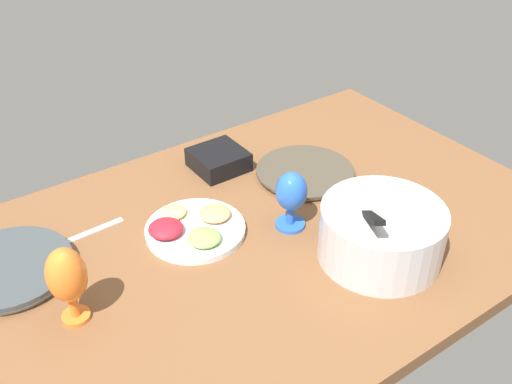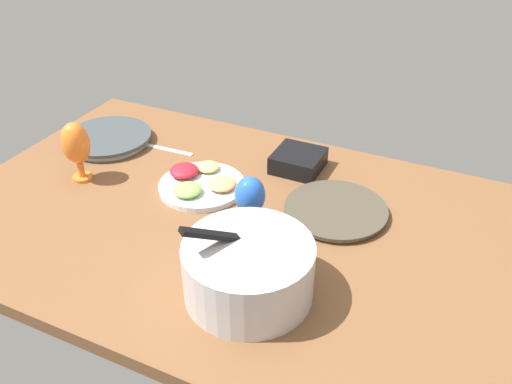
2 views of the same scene
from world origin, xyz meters
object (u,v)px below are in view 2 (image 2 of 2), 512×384
Objects in this scene: dinner_plate_left at (336,210)px; fruit_platter at (200,183)px; square_bowl_black at (298,160)px; mixing_bowl at (248,268)px; hurricane_glass_blue at (250,199)px; hurricane_glass_orange at (76,145)px; dinner_plate_right at (108,138)px.

fruit_platter reaches higher than dinner_plate_left.
square_bowl_black is at bearing -44.47° from dinner_plate_left.
mixing_bowl is 24.52cm from hurricane_glass_blue.
square_bowl_black is (-22.52, -23.17, 1.51)cm from fruit_platter.
hurricane_glass_blue is at bearing 41.86° from dinner_plate_left.
mixing_bowl is at bearing 161.39° from hurricane_glass_orange.
dinner_plate_left is 26.29cm from square_bowl_black.
fruit_platter is 26.78cm from hurricane_glass_blue.
dinner_plate_left is 40.38cm from mixing_bowl.
dinner_plate_right is 1.56× the size of hurricane_glass_orange.
hurricane_glass_orange reaches higher than hurricane_glass_blue.
square_bowl_black is at bearing -90.11° from hurricane_glass_blue.
fruit_platter is at bearing -28.13° from hurricane_glass_blue.
hurricane_glass_blue is 58.38cm from hurricane_glass_orange.
hurricane_glass_blue reaches higher than dinner_plate_left.
fruit_platter is 38.90cm from hurricane_glass_orange.
mixing_bowl reaches higher than hurricane_glass_orange.
dinner_plate_right is 44.97cm from fruit_platter.
dinner_plate_left is 79.47cm from hurricane_glass_orange.
dinner_plate_right is at bearing 10.06° from square_bowl_black.
hurricane_glass_blue is 0.86× the size of hurricane_glass_orange.
dinner_plate_right is 67.07cm from square_bowl_black.
hurricane_glass_blue is at bearing 179.03° from hurricane_glass_orange.
square_bowl_black is (10.20, -57.29, -4.30)cm from mixing_bowl.
dinner_plate_right is at bearing -30.88° from mixing_bowl.
fruit_platter is 1.59× the size of hurricane_glass_blue.
hurricane_glass_blue is at bearing 151.87° from fruit_platter.
square_bowl_black is (-66.02, -11.72, 1.65)cm from dinner_plate_right.
mixing_bowl is 47.64cm from fruit_platter.
fruit_platter is at bearing 6.66° from dinner_plate_left.
hurricane_glass_blue reaches higher than fruit_platter.
square_bowl_black reaches higher than dinner_plate_left.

